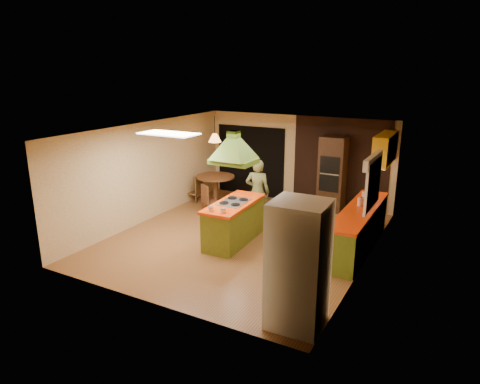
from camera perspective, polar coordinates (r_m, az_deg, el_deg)
The scene contains 21 objects.
ground at distance 9.92m, azimuth 0.53°, elevation -6.10°, with size 6.50×6.50×0.00m, color #935B30.
room_walls at distance 9.52m, azimuth 0.55°, elevation 0.88°, with size 5.50×6.50×6.50m.
ceiling_plane at distance 9.26m, azimuth 0.57°, elevation 8.35°, with size 6.50×6.50×0.00m, color silver.
brick_panel at distance 12.00m, azimuth 13.20°, elevation 3.68°, with size 2.64×0.03×2.50m, color #381E14.
nook_opening at distance 13.02m, azimuth 1.42°, elevation 4.16°, with size 2.20×0.03×2.10m, color black.
right_counter at distance 9.49m, azimuth 15.52°, elevation -4.78°, with size 0.62×3.05×0.92m.
upper_cabinets at distance 10.60m, azimuth 18.80°, elevation 5.48°, with size 0.34×1.40×0.70m, color yellow.
window_right at distance 8.88m, azimuth 17.38°, elevation 2.48°, with size 0.12×1.35×1.06m.
fluor_panel at distance 8.86m, azimuth -9.49°, elevation 7.68°, with size 1.20×0.60×0.03m, color white.
kitchen_island at distance 9.55m, azimuth -0.82°, elevation -3.99°, with size 0.83×1.89×0.94m.
range_hood at distance 9.09m, azimuth -0.86°, elevation 6.64°, with size 0.93×0.68×0.78m.
man at distance 10.53m, azimuth 2.35°, elevation -0.01°, with size 0.60×0.40×1.65m, color brown.
refrigerator at distance 6.42m, azimuth 7.77°, elevation -9.64°, with size 0.81×0.76×1.96m, color white.
wall_oven at distance 11.82m, azimuth 12.22°, elevation 2.40°, with size 0.68×0.60×2.04m.
dining_table at distance 12.27m, azimuth -3.27°, elevation 1.09°, with size 1.09×1.09×0.81m.
chair_left at distance 12.61m, azimuth -6.21°, elevation 0.56°, with size 0.42×0.42×0.77m, color brown, non-canonical shape.
chair_near at distance 11.66m, azimuth -3.89°, elevation -0.74°, with size 0.41×0.41×0.75m, color brown, non-canonical shape.
pendant_lamp at distance 11.99m, azimuth -3.38°, elevation 7.22°, with size 0.36×0.36×0.23m, color #FF9E3F.
canister_large at distance 10.19m, azimuth 16.70°, elevation -0.12°, with size 0.14×0.14×0.20m, color beige.
canister_medium at distance 9.91m, azimuth 16.33°, elevation -0.55°, with size 0.14×0.14×0.20m, color #FFEBCD.
canister_small at distance 9.53m, azimuth 15.77°, elevation -1.24°, with size 0.13×0.13×0.18m, color #F5E0C5.
Camera 1 is at (4.31, -8.10, 3.76)m, focal length 32.00 mm.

